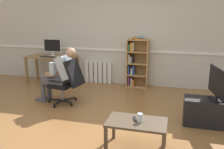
# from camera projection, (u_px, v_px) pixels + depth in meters

# --- Properties ---
(ground_plane) EXTENTS (18.00, 18.00, 0.00)m
(ground_plane) POSITION_uv_depth(u_px,v_px,m) (91.00, 124.00, 4.27)
(ground_plane) COLOR brown
(back_wall) EXTENTS (12.00, 0.13, 2.70)m
(back_wall) POSITION_uv_depth(u_px,v_px,m) (124.00, 34.00, 6.42)
(back_wall) COLOR beige
(back_wall) RESTS_ON ground_plane
(computer_desk) EXTENTS (1.37, 0.60, 0.76)m
(computer_desk) POSITION_uv_depth(u_px,v_px,m) (52.00, 60.00, 6.60)
(computer_desk) COLOR olive
(computer_desk) RESTS_ON ground_plane
(imac_monitor) EXTENTS (0.52, 0.14, 0.46)m
(imac_monitor) POSITION_uv_depth(u_px,v_px,m) (52.00, 46.00, 6.58)
(imac_monitor) COLOR silver
(imac_monitor) RESTS_ON computer_desk
(keyboard) EXTENTS (0.38, 0.12, 0.02)m
(keyboard) POSITION_uv_depth(u_px,v_px,m) (47.00, 57.00, 6.45)
(keyboard) COLOR black
(keyboard) RESTS_ON computer_desk
(computer_mouse) EXTENTS (0.06, 0.10, 0.03)m
(computer_mouse) POSITION_uv_depth(u_px,v_px,m) (59.00, 57.00, 6.39)
(computer_mouse) COLOR white
(computer_mouse) RESTS_ON computer_desk
(bookshelf) EXTENTS (0.55, 0.29, 1.32)m
(bookshelf) POSITION_uv_depth(u_px,v_px,m) (136.00, 63.00, 6.30)
(bookshelf) COLOR #AD7F4C
(bookshelf) RESTS_ON ground_plane
(radiator) EXTENTS (0.76, 0.08, 0.59)m
(radiator) POSITION_uv_depth(u_px,v_px,m) (98.00, 72.00, 6.75)
(radiator) COLOR white
(radiator) RESTS_ON ground_plane
(office_chair) EXTENTS (0.81, 0.62, 0.98)m
(office_chair) POSITION_uv_depth(u_px,v_px,m) (68.00, 80.00, 5.08)
(office_chair) COLOR black
(office_chair) RESTS_ON ground_plane
(person_seated) EXTENTS (1.01, 0.45, 1.22)m
(person_seated) POSITION_uv_depth(u_px,v_px,m) (60.00, 74.00, 5.11)
(person_seated) COLOR #4C4C51
(person_seated) RESTS_ON ground_plane
(tv_stand) EXTENTS (1.04, 0.39, 0.47)m
(tv_stand) POSITION_uv_depth(u_px,v_px,m) (215.00, 113.00, 4.15)
(tv_stand) COLOR black
(tv_stand) RESTS_ON ground_plane
(tv_screen) EXTENTS (0.26, 0.80, 0.54)m
(tv_screen) POSITION_uv_depth(u_px,v_px,m) (218.00, 84.00, 4.02)
(tv_screen) COLOR black
(tv_screen) RESTS_ON tv_stand
(coffee_table) EXTENTS (0.84, 0.50, 0.43)m
(coffee_table) POSITION_uv_depth(u_px,v_px,m) (137.00, 125.00, 3.40)
(coffee_table) COLOR #4C3D2D
(coffee_table) RESTS_ON ground_plane
(drinking_glass) EXTENTS (0.07, 0.07, 0.12)m
(drinking_glass) POSITION_uv_depth(u_px,v_px,m) (140.00, 118.00, 3.35)
(drinking_glass) COLOR silver
(drinking_glass) RESTS_ON coffee_table
(spare_remote) EXTENTS (0.08, 0.15, 0.02)m
(spare_remote) POSITION_uv_depth(u_px,v_px,m) (135.00, 119.00, 3.44)
(spare_remote) COLOR black
(spare_remote) RESTS_ON coffee_table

